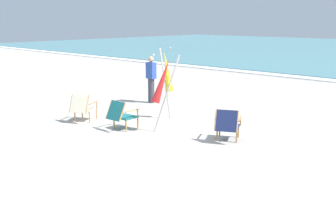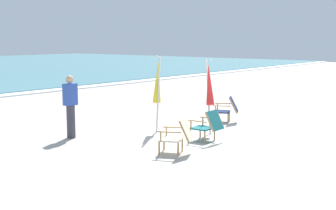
{
  "view_description": "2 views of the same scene",
  "coord_description": "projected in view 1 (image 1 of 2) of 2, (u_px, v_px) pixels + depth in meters",
  "views": [
    {
      "loc": [
        7.12,
        -6.75,
        2.87
      ],
      "look_at": [
        -0.11,
        1.11,
        0.54
      ],
      "focal_mm": 42.0,
      "sensor_mm": 36.0,
      "label": 1
    },
    {
      "loc": [
        -10.19,
        -6.63,
        2.58
      ],
      "look_at": [
        -0.41,
        1.26,
        0.77
      ],
      "focal_mm": 50.0,
      "sensor_mm": 36.0,
      "label": 2
    }
  ],
  "objects": [
    {
      "name": "beach_chair_back_right",
      "position": [
        227.0,
        124.0,
        9.39
      ],
      "size": [
        0.84,
        0.92,
        0.79
      ],
      "color": "#19234C",
      "rests_on": "ground"
    },
    {
      "name": "ground_plane",
      "position": [
        142.0,
        133.0,
        10.18
      ],
      "size": [
        80.0,
        80.0,
        0.0
      ],
      "primitive_type": "plane",
      "color": "#B2AAA0"
    },
    {
      "name": "umbrella_furled_yellow",
      "position": [
        167.0,
        72.0,
        11.34
      ],
      "size": [
        0.39,
        0.44,
        2.11
      ],
      "color": "#B7B2A8",
      "rests_on": "ground"
    },
    {
      "name": "beach_chair_front_right",
      "position": [
        83.0,
        107.0,
        11.2
      ],
      "size": [
        0.83,
        0.9,
        0.8
      ],
      "color": "beige",
      "rests_on": "ground"
    },
    {
      "name": "beach_chair_mid_center",
      "position": [
        121.0,
        114.0,
        10.36
      ],
      "size": [
        0.62,
        0.76,
        0.79
      ],
      "color": "#196066",
      "rests_on": "ground"
    },
    {
      "name": "umbrella_furled_red",
      "position": [
        162.0,
        81.0,
        9.98
      ],
      "size": [
        0.61,
        0.62,
        2.03
      ],
      "color": "#B7B2A8",
      "rests_on": "ground"
    },
    {
      "name": "surf_band",
      "position": [
        325.0,
        80.0,
        18.98
      ],
      "size": [
        80.0,
        1.1,
        0.06
      ],
      "primitive_type": "cube",
      "color": "white",
      "rests_on": "ground"
    },
    {
      "name": "person_near_chairs",
      "position": [
        151.0,
        79.0,
        13.68
      ],
      "size": [
        0.35,
        0.22,
        1.63
      ],
      "color": "#383842",
      "rests_on": "ground"
    }
  ]
}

